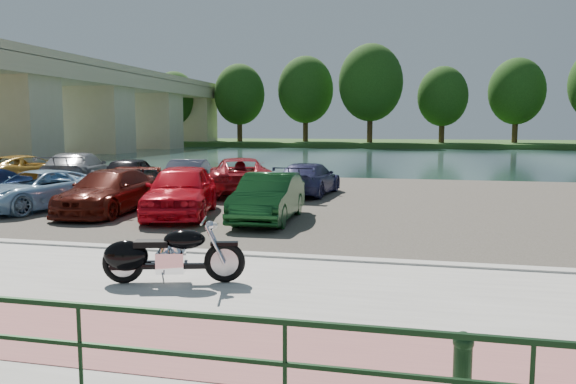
% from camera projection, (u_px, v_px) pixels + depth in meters
% --- Properties ---
extents(ground, '(200.00, 200.00, 0.00)m').
position_uv_depth(ground, '(223.00, 288.00, 9.25)').
color(ground, '#595447').
rests_on(ground, ground).
extents(promenade, '(60.00, 6.00, 0.10)m').
position_uv_depth(promenade, '(200.00, 304.00, 8.28)').
color(promenade, '#A3A099').
rests_on(promenade, ground).
extents(pink_path, '(60.00, 2.00, 0.01)m').
position_uv_depth(pink_path, '(154.00, 337.00, 6.82)').
color(pink_path, '#945455').
rests_on(pink_path, promenade).
extents(kerb, '(60.00, 0.30, 0.14)m').
position_uv_depth(kerb, '(257.00, 257.00, 11.18)').
color(kerb, '#A3A099').
rests_on(kerb, ground).
extents(parking_lot, '(60.00, 18.00, 0.04)m').
position_uv_depth(parking_lot, '(327.00, 201.00, 19.90)').
color(parking_lot, '#3C3830').
rests_on(parking_lot, ground).
extents(river, '(120.00, 40.00, 0.00)m').
position_uv_depth(river, '(381.00, 158.00, 47.96)').
color(river, '#1A302F').
rests_on(river, ground).
extents(far_bank, '(120.00, 24.00, 0.60)m').
position_uv_depth(far_bank, '(395.00, 143.00, 78.90)').
color(far_bank, '#254518').
rests_on(far_bank, ground).
extents(bridge, '(7.00, 56.00, 8.55)m').
position_uv_depth(bridge, '(92.00, 97.00, 54.57)').
color(bridge, '#C5B389').
rests_on(bridge, ground).
extents(railing, '(24.04, 0.05, 0.90)m').
position_uv_depth(railing, '(79.00, 325.00, 5.29)').
color(railing, '#16311A').
rests_on(railing, promenade).
extents(far_trees, '(70.25, 10.68, 12.52)m').
position_uv_depth(far_trees, '(430.00, 88.00, 71.08)').
color(far_trees, '#3E2B16').
rests_on(far_trees, far_bank).
extents(motorcycle, '(2.28, 0.96, 1.05)m').
position_uv_depth(motorcycle, '(160.00, 255.00, 9.15)').
color(motorcycle, black).
rests_on(motorcycle, promenade).
extents(car_2, '(3.11, 4.82, 1.24)m').
position_uv_depth(car_2, '(36.00, 190.00, 17.65)').
color(car_2, '#99C0DF').
rests_on(car_2, parking_lot).
extents(car_3, '(2.04, 4.55, 1.29)m').
position_uv_depth(car_3, '(109.00, 192.00, 16.97)').
color(car_3, '#50130B').
rests_on(car_3, parking_lot).
extents(car_4, '(2.83, 4.74, 1.51)m').
position_uv_depth(car_4, '(181.00, 190.00, 16.34)').
color(car_4, red).
rests_on(car_4, parking_lot).
extents(car_5, '(1.54, 4.05, 1.32)m').
position_uv_depth(car_5, '(268.00, 197.00, 15.52)').
color(car_5, '#113F1A').
rests_on(car_5, parking_lot).
extents(car_6, '(3.22, 5.30, 1.37)m').
position_uv_depth(car_6, '(26.00, 171.00, 24.53)').
color(car_6, '#B7882A').
rests_on(car_6, parking_lot).
extents(car_7, '(3.70, 5.67, 1.53)m').
position_uv_depth(car_7, '(78.00, 170.00, 23.79)').
color(car_7, gray).
rests_on(car_7, parking_lot).
extents(car_8, '(2.19, 4.22, 1.37)m').
position_uv_depth(car_8, '(132.00, 173.00, 23.30)').
color(car_8, black).
rests_on(car_8, parking_lot).
extents(car_9, '(2.11, 4.11, 1.29)m').
position_uv_depth(car_9, '(191.00, 175.00, 22.91)').
color(car_9, slate).
rests_on(car_9, parking_lot).
extents(car_10, '(3.95, 5.61, 1.42)m').
position_uv_depth(car_10, '(240.00, 176.00, 21.71)').
color(car_10, '#AB1C26').
rests_on(car_10, parking_lot).
extents(car_11, '(2.09, 4.40, 1.24)m').
position_uv_depth(car_11, '(309.00, 179.00, 21.51)').
color(car_11, navy).
rests_on(car_11, parking_lot).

